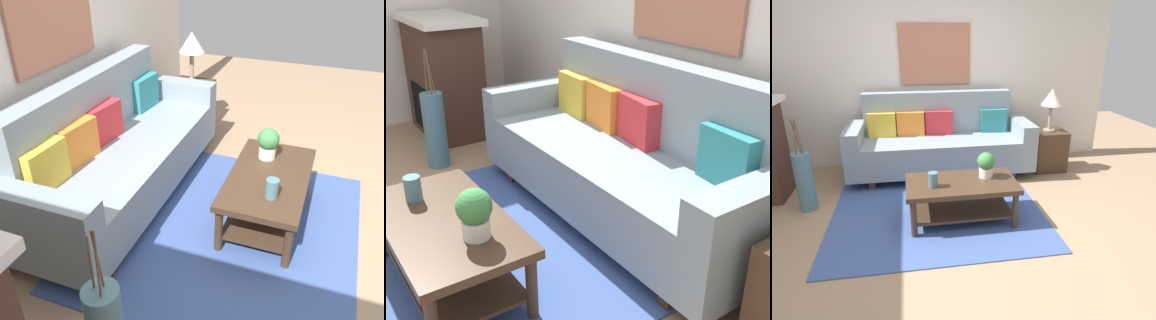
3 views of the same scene
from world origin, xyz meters
TOP-DOWN VIEW (x-y plane):
  - ground_plane at (0.00, 0.00)m, footprint 9.40×9.40m
  - wall_back at (0.00, 2.04)m, footprint 5.40×0.10m
  - area_rug at (0.00, 0.50)m, footprint 2.21×2.03m
  - couch at (0.15, 1.50)m, footprint 2.39×0.84m
  - throw_pillow_mustard at (-0.61, 1.63)m, footprint 0.37×0.14m
  - throw_pillow_orange at (-0.23, 1.63)m, footprint 0.37×0.16m
  - throw_pillow_crimson at (0.15, 1.63)m, footprint 0.37×0.17m
  - throw_pillow_teal at (0.91, 1.63)m, footprint 0.37×0.15m
  - coffee_table at (0.24, 0.22)m, footprint 1.10×0.60m
  - tabletop_vase at (-0.05, 0.16)m, footprint 0.09×0.09m
  - potted_plant_tabletop at (0.50, 0.30)m, footprint 0.18×0.18m
  - side_table at (1.65, 1.41)m, footprint 0.44×0.44m
  - table_lamp at (1.65, 1.41)m, footprint 0.28×0.28m
  - floor_vase at (-1.38, 0.71)m, footprint 0.18×0.18m
  - floor_vase_branch_a at (-1.36, 0.71)m, footprint 0.04×0.01m
  - floor_vase_branch_b at (-1.39, 0.73)m, footprint 0.05×0.05m
  - floor_vase_branch_c at (-1.39, 0.69)m, footprint 0.04×0.02m
  - framed_painting at (0.15, 1.97)m, footprint 0.96×0.03m

SIDE VIEW (x-z plane):
  - ground_plane at x=0.00m, z-range 0.00..0.00m
  - area_rug at x=0.00m, z-range 0.00..0.01m
  - side_table at x=1.65m, z-range 0.00..0.56m
  - coffee_table at x=0.24m, z-range 0.10..0.53m
  - floor_vase at x=-1.38m, z-range 0.00..0.65m
  - couch at x=0.15m, z-range -0.11..0.97m
  - tabletop_vase at x=-0.05m, z-range 0.43..0.58m
  - potted_plant_tabletop at x=0.50m, z-range 0.44..0.70m
  - throw_pillow_mustard at x=-0.61m, z-range 0.52..0.84m
  - throw_pillow_orange at x=-0.23m, z-range 0.52..0.84m
  - throw_pillow_crimson at x=0.15m, z-range 0.52..0.84m
  - throw_pillow_teal at x=0.91m, z-range 0.52..0.84m
  - floor_vase_branch_a at x=-1.36m, z-range 0.65..1.01m
  - floor_vase_branch_b at x=-1.39m, z-range 0.65..1.01m
  - floor_vase_branch_c at x=-1.39m, z-range 0.65..1.01m
  - table_lamp at x=1.65m, z-range 0.71..1.28m
  - wall_back at x=0.00m, z-range 0.00..2.70m
  - framed_painting at x=0.15m, z-range 1.15..1.95m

